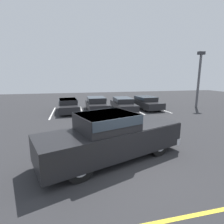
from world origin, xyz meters
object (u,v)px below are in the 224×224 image
parked_sedan_a (68,105)px  parked_sedan_d (146,102)px  pickup_truck (113,136)px  parked_sedan_c (123,103)px  light_post (199,76)px  wheel_stop_curb (131,104)px  parked_sedan_b (96,104)px

parked_sedan_a → parked_sedan_d: parked_sedan_d is taller
pickup_truck → parked_sedan_c: pickup_truck is taller
pickup_truck → light_post: (11.42, 9.48, 2.33)m
parked_sedan_d → pickup_truck: bearing=-35.0°
pickup_truck → parked_sedan_c: size_ratio=1.29×
wheel_stop_curb → parked_sedan_b: bearing=-147.1°
parked_sedan_c → parked_sedan_d: (2.47, 0.05, 0.03)m
parked_sedan_c → parked_sedan_b: bearing=-89.7°
parked_sedan_d → wheel_stop_curb: 3.09m
parked_sedan_a → wheel_stop_curb: bearing=107.5°
wheel_stop_curb → parked_sedan_d: bearing=-79.4°
parked_sedan_d → light_post: 6.18m
parked_sedan_a → wheel_stop_curb: size_ratio=2.43×
parked_sedan_a → light_post: 13.62m
parked_sedan_a → parked_sedan_b: bearing=83.9°
parked_sedan_a → parked_sedan_c: size_ratio=0.94×
parked_sedan_b → wheel_stop_curb: parked_sedan_b is taller
parked_sedan_d → light_post: (5.57, -0.58, 2.62)m
parked_sedan_b → light_post: 11.02m
parked_sedan_a → wheel_stop_curb: parked_sedan_a is taller
parked_sedan_c → wheel_stop_curb: 3.63m
parked_sedan_a → parked_sedan_c: 5.31m
parked_sedan_d → wheel_stop_curb: (-0.56, 2.98, -0.60)m
pickup_truck → parked_sedan_a: bearing=81.4°
parked_sedan_c → wheel_stop_curb: size_ratio=2.59×
light_post → wheel_stop_curb: size_ratio=3.08×
pickup_truck → light_post: 15.02m
pickup_truck → wheel_stop_curb: size_ratio=3.35×
parked_sedan_d → wheel_stop_curb: size_ratio=2.41×
pickup_truck → parked_sedan_a: (-1.93, 10.16, -0.32)m
parked_sedan_b → light_post: light_post is taller
parked_sedan_a → wheel_stop_curb: (7.22, 2.88, -0.57)m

